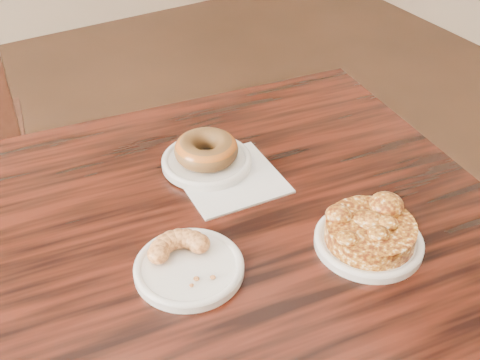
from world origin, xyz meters
TOP-DOWN VIEW (x-y plane):
  - napkin at (0.28, -0.02)m, footprint 0.18×0.18m
  - plate_donut at (0.26, 0.04)m, footprint 0.16×0.16m
  - plate_cruller at (0.12, -0.18)m, footprint 0.16×0.16m
  - plate_fritter at (0.38, -0.26)m, footprint 0.16×0.16m
  - glazed_donut at (0.26, 0.04)m, footprint 0.11×0.11m
  - apple_fritter at (0.38, -0.26)m, footprint 0.18×0.18m
  - cruller_fragment at (0.12, -0.18)m, footprint 0.11×0.11m

SIDE VIEW (x-z plane):
  - napkin at x=0.28m, z-range 0.75..0.75m
  - plate_cruller at x=0.12m, z-range 0.75..0.76m
  - plate_fritter at x=0.38m, z-range 0.75..0.76m
  - plate_donut at x=0.26m, z-range 0.75..0.77m
  - cruller_fragment at x=0.12m, z-range 0.76..0.79m
  - apple_fritter at x=0.38m, z-range 0.76..0.81m
  - glazed_donut at x=0.26m, z-range 0.77..0.81m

